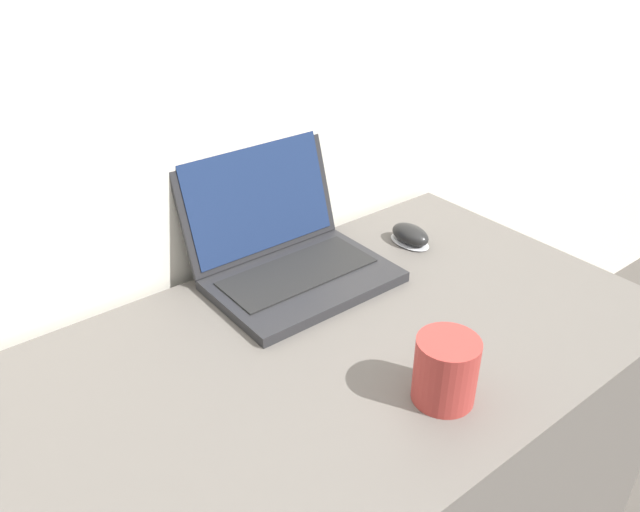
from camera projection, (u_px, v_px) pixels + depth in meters
name	position (u px, v px, depth m)	size (l,w,h in m)	color
desk	(329.00, 495.00, 1.19)	(1.15, 0.65, 0.71)	#5B5651
laptop	(286.00, 248.00, 1.18)	(0.33, 0.30, 0.24)	#232326
drink_cup	(446.00, 369.00, 0.88)	(0.09, 0.09, 0.10)	#9E332D
computer_mouse	(410.00, 236.00, 1.31)	(0.06, 0.10, 0.04)	#B2B2B7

